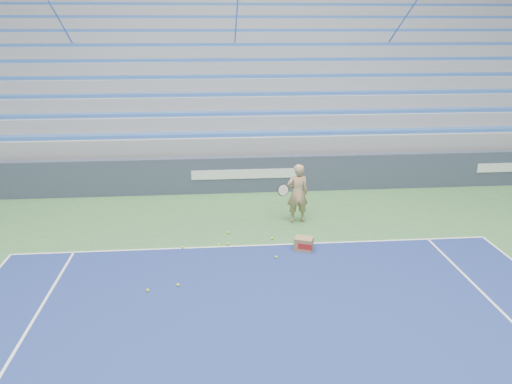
# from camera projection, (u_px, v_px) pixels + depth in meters

# --- Properties ---
(sponsor_barrier) EXTENTS (30.00, 0.32, 1.10)m
(sponsor_barrier) POSITION_uv_depth(u_px,v_px,m) (245.00, 174.00, 15.14)
(sponsor_barrier) COLOR #353D50
(sponsor_barrier) RESTS_ON ground
(bleachers) EXTENTS (31.00, 9.15, 7.30)m
(bleachers) POSITION_uv_depth(u_px,v_px,m) (235.00, 90.00, 19.96)
(bleachers) COLOR gray
(bleachers) RESTS_ON ground
(tennis_player) EXTENTS (0.91, 0.83, 1.55)m
(tennis_player) POSITION_uv_depth(u_px,v_px,m) (297.00, 193.00, 12.72)
(tennis_player) COLOR tan
(tennis_player) RESTS_ON ground
(ball_box) EXTENTS (0.49, 0.44, 0.30)m
(ball_box) POSITION_uv_depth(u_px,v_px,m) (304.00, 244.00, 11.28)
(ball_box) COLOR olive
(ball_box) RESTS_ON ground
(tennis_ball_0) EXTENTS (0.07, 0.07, 0.07)m
(tennis_ball_0) POSITION_uv_depth(u_px,v_px,m) (182.00, 247.00, 11.39)
(tennis_ball_0) COLOR #BBD02A
(tennis_ball_0) RESTS_ON ground
(tennis_ball_1) EXTENTS (0.07, 0.07, 0.07)m
(tennis_ball_1) POSITION_uv_depth(u_px,v_px,m) (229.00, 233.00, 12.19)
(tennis_ball_1) COLOR #BBD02A
(tennis_ball_1) RESTS_ON ground
(tennis_ball_2) EXTENTS (0.07, 0.07, 0.07)m
(tennis_ball_2) POSITION_uv_depth(u_px,v_px,m) (272.00, 238.00, 11.87)
(tennis_ball_2) COLOR #BBD02A
(tennis_ball_2) RESTS_ON ground
(tennis_ball_3) EXTENTS (0.07, 0.07, 0.07)m
(tennis_ball_3) POSITION_uv_depth(u_px,v_px,m) (178.00, 285.00, 9.74)
(tennis_ball_3) COLOR #BBD02A
(tennis_ball_3) RESTS_ON ground
(tennis_ball_4) EXTENTS (0.07, 0.07, 0.07)m
(tennis_ball_4) POSITION_uv_depth(u_px,v_px,m) (228.00, 244.00, 11.57)
(tennis_ball_4) COLOR #BBD02A
(tennis_ball_4) RESTS_ON ground
(tennis_ball_5) EXTENTS (0.07, 0.07, 0.07)m
(tennis_ball_5) POSITION_uv_depth(u_px,v_px,m) (276.00, 257.00, 10.90)
(tennis_ball_5) COLOR #BBD02A
(tennis_ball_5) RESTS_ON ground
(tennis_ball_6) EXTENTS (0.07, 0.07, 0.07)m
(tennis_ball_6) POSITION_uv_depth(u_px,v_px,m) (148.00, 290.00, 9.54)
(tennis_ball_6) COLOR #BBD02A
(tennis_ball_6) RESTS_ON ground
(tennis_ball_7) EXTENTS (0.07, 0.07, 0.07)m
(tennis_ball_7) POSITION_uv_depth(u_px,v_px,m) (218.00, 245.00, 11.50)
(tennis_ball_7) COLOR #BBD02A
(tennis_ball_7) RESTS_ON ground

